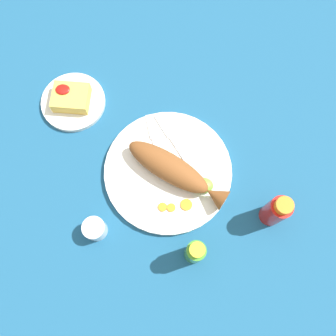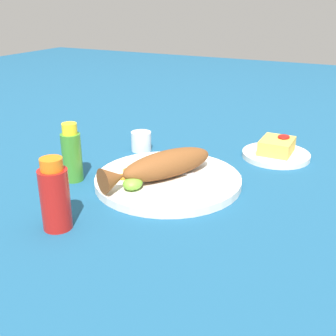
% 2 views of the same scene
% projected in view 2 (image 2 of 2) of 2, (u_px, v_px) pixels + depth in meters
% --- Properties ---
extents(ground_plane, '(4.00, 4.00, 0.00)m').
position_uv_depth(ground_plane, '(168.00, 184.00, 0.94)').
color(ground_plane, navy).
extents(main_plate, '(0.33, 0.33, 0.02)m').
position_uv_depth(main_plate, '(168.00, 180.00, 0.94)').
color(main_plate, silver).
rests_on(main_plate, ground_plane).
extents(fried_fish, '(0.27, 0.18, 0.06)m').
position_uv_depth(fried_fish, '(161.00, 166.00, 0.92)').
color(fried_fish, brown).
rests_on(fried_fish, main_plate).
extents(fork_near, '(0.07, 0.18, 0.00)m').
position_uv_depth(fork_near, '(205.00, 175.00, 0.94)').
color(fork_near, silver).
rests_on(fork_near, main_plate).
extents(fork_far, '(0.12, 0.16, 0.00)m').
position_uv_depth(fork_far, '(203.00, 183.00, 0.90)').
color(fork_far, silver).
rests_on(fork_far, main_plate).
extents(carrot_slice_near, '(0.02, 0.02, 0.00)m').
position_uv_depth(carrot_slice_near, '(132.00, 167.00, 0.98)').
color(carrot_slice_near, orange).
rests_on(carrot_slice_near, main_plate).
extents(carrot_slice_mid, '(0.03, 0.03, 0.00)m').
position_uv_depth(carrot_slice_mid, '(123.00, 177.00, 0.93)').
color(carrot_slice_mid, orange).
rests_on(carrot_slice_mid, main_plate).
extents(carrot_slice_far, '(0.02, 0.02, 0.00)m').
position_uv_depth(carrot_slice_far, '(128.00, 170.00, 0.96)').
color(carrot_slice_far, orange).
rests_on(carrot_slice_far, main_plate).
extents(lime_wedge_main, '(0.05, 0.04, 0.03)m').
position_uv_depth(lime_wedge_main, '(133.00, 183.00, 0.87)').
color(lime_wedge_main, '#6BB233').
rests_on(lime_wedge_main, main_plate).
extents(hot_sauce_bottle_red, '(0.05, 0.05, 0.14)m').
position_uv_depth(hot_sauce_bottle_red, '(55.00, 196.00, 0.74)').
color(hot_sauce_bottle_red, '#B21914').
rests_on(hot_sauce_bottle_red, ground_plane).
extents(hot_sauce_bottle_green, '(0.04, 0.04, 0.13)m').
position_uv_depth(hot_sauce_bottle_green, '(72.00, 154.00, 0.94)').
color(hot_sauce_bottle_green, '#3D8428').
rests_on(hot_sauce_bottle_green, ground_plane).
extents(salt_cup, '(0.05, 0.05, 0.05)m').
position_uv_depth(salt_cup, '(141.00, 142.00, 1.14)').
color(salt_cup, silver).
rests_on(salt_cup, ground_plane).
extents(side_plate_fries, '(0.17, 0.17, 0.01)m').
position_uv_depth(side_plate_fries, '(276.00, 155.00, 1.09)').
color(side_plate_fries, silver).
rests_on(side_plate_fries, ground_plane).
extents(fries_pile, '(0.10, 0.08, 0.04)m').
position_uv_depth(fries_pile, '(277.00, 146.00, 1.09)').
color(fries_pile, gold).
rests_on(fries_pile, side_plate_fries).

